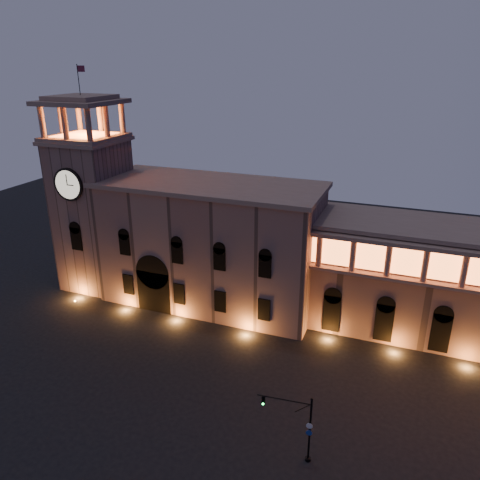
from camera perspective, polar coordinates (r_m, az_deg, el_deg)
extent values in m
plane|color=black|center=(52.59, -11.68, -18.19)|extent=(160.00, 160.00, 0.00)
cube|color=#846156|center=(65.83, -3.63, -0.70)|extent=(30.00, 12.00, 17.00)
cube|color=gray|center=(63.08, -3.81, 6.74)|extent=(30.80, 12.80, 0.60)
cube|color=black|center=(66.37, -10.20, -6.04)|extent=(5.00, 1.40, 6.00)
cylinder|color=black|center=(65.07, -10.37, -3.69)|extent=(5.00, 1.40, 5.00)
cube|color=orange|center=(66.31, -10.28, -6.27)|extent=(4.20, 0.20, 5.00)
cube|color=#846156|center=(73.45, -17.30, 2.79)|extent=(9.00, 9.00, 22.00)
cube|color=gray|center=(70.90, -18.29, 11.44)|extent=(9.80, 9.80, 0.50)
cylinder|color=black|center=(68.40, -20.20, 6.36)|extent=(4.60, 0.35, 4.60)
cylinder|color=beige|center=(68.30, -20.28, 6.33)|extent=(4.00, 0.12, 4.00)
cube|color=gray|center=(70.83, -18.34, 11.83)|extent=(9.40, 9.40, 0.50)
cube|color=orange|center=(70.78, -18.37, 12.07)|extent=(6.80, 6.80, 0.15)
cylinder|color=gray|center=(70.17, -23.01, 13.11)|extent=(0.76, 0.76, 4.20)
cylinder|color=gray|center=(67.63, -20.59, 13.19)|extent=(0.76, 0.76, 4.20)
cylinder|color=gray|center=(65.22, -17.99, 13.25)|extent=(0.76, 0.76, 4.20)
cylinder|color=gray|center=(75.84, -19.05, 14.11)|extent=(0.76, 0.76, 4.20)
cylinder|color=gray|center=(73.50, -16.68, 14.18)|extent=(0.76, 0.76, 4.20)
cylinder|color=gray|center=(71.29, -14.16, 14.22)|extent=(0.76, 0.76, 4.20)
cylinder|color=gray|center=(72.96, -20.96, 13.64)|extent=(0.76, 0.76, 4.20)
cylinder|color=gray|center=(68.22, -16.00, 13.76)|extent=(0.76, 0.76, 4.20)
cube|color=gray|center=(70.30, -18.80, 15.64)|extent=(9.80, 9.80, 0.60)
cube|color=gray|center=(70.25, -18.86, 16.13)|extent=(7.50, 7.50, 0.60)
cylinder|color=black|center=(70.13, -19.09, 17.99)|extent=(0.10, 0.10, 4.00)
plane|color=#5C1A31|center=(69.72, -18.83, 19.16)|extent=(1.20, 0.00, 1.20)
cube|color=#7F5C51|center=(63.66, 26.54, -5.31)|extent=(40.00, 10.00, 14.00)
cylinder|color=gray|center=(57.07, 9.63, -1.25)|extent=(0.70, 0.70, 4.00)
cylinder|color=gray|center=(56.54, 13.60, -1.78)|extent=(0.70, 0.70, 4.00)
cylinder|color=gray|center=(56.28, 17.62, -2.31)|extent=(0.70, 0.70, 4.00)
cylinder|color=gray|center=(56.31, 21.66, -2.83)|extent=(0.70, 0.70, 4.00)
cylinder|color=gray|center=(56.63, 25.68, -3.34)|extent=(0.70, 0.70, 4.00)
cylinder|color=black|center=(43.63, 8.50, -22.04)|extent=(0.19, 0.19, 6.54)
cylinder|color=black|center=(45.81, 8.27, -24.90)|extent=(0.52, 0.52, 0.28)
sphere|color=black|center=(41.41, 8.76, -18.64)|extent=(0.26, 0.26, 0.26)
cylinder|color=black|center=(41.98, 5.38, -18.80)|extent=(4.66, 0.54, 0.11)
cube|color=black|center=(42.52, 2.87, -18.93)|extent=(0.30, 0.29, 0.79)
cylinder|color=#0CE53F|center=(42.58, 2.82, -19.32)|extent=(0.17, 0.09, 0.17)
cylinder|color=silver|center=(43.09, 8.46, -21.51)|extent=(0.56, 0.09, 0.56)
cylinder|color=navy|center=(43.60, 8.40, -22.24)|extent=(0.56, 0.09, 0.56)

